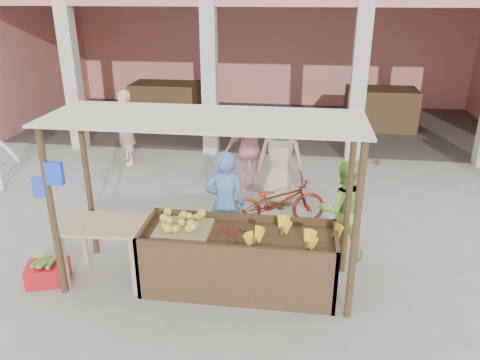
# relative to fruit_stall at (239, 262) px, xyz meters

# --- Properties ---
(ground) EXTENTS (60.00, 60.00, 0.00)m
(ground) POSITION_rel_fruit_stall_xyz_m (-0.50, 0.00, -0.40)
(ground) COLOR gray
(ground) RESTS_ON ground
(market_building) EXTENTS (14.40, 6.40, 4.20)m
(market_building) POSITION_rel_fruit_stall_xyz_m (-0.45, 8.93, 2.30)
(market_building) COLOR tan
(market_building) RESTS_ON ground
(fruit_stall) EXTENTS (2.60, 0.95, 0.80)m
(fruit_stall) POSITION_rel_fruit_stall_xyz_m (0.00, 0.00, 0.00)
(fruit_stall) COLOR #48321D
(fruit_stall) RESTS_ON ground
(stall_awning) EXTENTS (4.09, 1.35, 2.39)m
(stall_awning) POSITION_rel_fruit_stall_xyz_m (-0.51, 0.06, 1.58)
(stall_awning) COLOR #48321D
(stall_awning) RESTS_ON ground
(banana_heap) EXTENTS (1.14, 0.62, 0.21)m
(banana_heap) POSITION_rel_fruit_stall_xyz_m (0.70, -0.05, 0.50)
(banana_heap) COLOR yellow
(banana_heap) RESTS_ON fruit_stall
(melon_tray) EXTENTS (0.74, 0.64, 0.20)m
(melon_tray) POSITION_rel_fruit_stall_xyz_m (-0.76, 0.03, 0.49)
(melon_tray) COLOR olive
(melon_tray) RESTS_ON fruit_stall
(berry_heap) EXTENTS (0.46, 0.37, 0.15)m
(berry_heap) POSITION_rel_fruit_stall_xyz_m (-0.08, -0.03, 0.47)
(berry_heap) COLOR maroon
(berry_heap) RESTS_ON fruit_stall
(side_table) EXTENTS (1.11, 0.76, 0.88)m
(side_table) POSITION_rel_fruit_stall_xyz_m (-1.86, -0.05, 0.33)
(side_table) COLOR tan
(side_table) RESTS_ON ground
(papaya_pile) EXTENTS (0.67, 0.38, 0.19)m
(papaya_pile) POSITION_rel_fruit_stall_xyz_m (-1.86, -0.05, 0.57)
(papaya_pile) COLOR #49882C
(papaya_pile) RESTS_ON side_table
(red_crate) EXTENTS (0.65, 0.55, 0.29)m
(red_crate) POSITION_rel_fruit_stall_xyz_m (-2.67, -0.27, -0.26)
(red_crate) COLOR red
(red_crate) RESTS_ON ground
(plantain_bundle) EXTENTS (0.42, 0.29, 0.08)m
(plantain_bundle) POSITION_rel_fruit_stall_xyz_m (-2.67, -0.27, -0.07)
(plantain_bundle) COLOR #5C8F34
(plantain_bundle) RESTS_ON red_crate
(produce_sacks) EXTENTS (0.79, 0.49, 0.60)m
(produce_sacks) POSITION_rel_fruit_stall_xyz_m (2.40, 5.30, -0.10)
(produce_sacks) COLOR maroon
(produce_sacks) RESTS_ON ground
(vendor_blue) EXTENTS (0.73, 0.56, 1.81)m
(vendor_blue) POSITION_rel_fruit_stall_xyz_m (-0.33, 0.85, 0.50)
(vendor_blue) COLOR #4C7EC3
(vendor_blue) RESTS_ON ground
(vendor_green) EXTENTS (0.86, 0.60, 1.65)m
(vendor_green) POSITION_rel_fruit_stall_xyz_m (1.43, 1.04, 0.42)
(vendor_green) COLOR #7DBB42
(vendor_green) RESTS_ON ground
(motorcycle) EXTENTS (1.15, 1.92, 0.95)m
(motorcycle) POSITION_rel_fruit_stall_xyz_m (0.39, 1.91, 0.07)
(motorcycle) COLOR maroon
(motorcycle) RESTS_ON ground
(shopper_b) EXTENTS (1.24, 0.99, 1.87)m
(shopper_b) POSITION_rel_fruit_stall_xyz_m (-0.25, 3.39, 0.53)
(shopper_b) COLOR pink
(shopper_b) RESTS_ON ground
(shopper_c) EXTENTS (0.96, 0.64, 1.96)m
(shopper_c) POSITION_rel_fruit_stall_xyz_m (0.38, 2.89, 0.58)
(shopper_c) COLOR tan
(shopper_c) RESTS_ON ground
(shopper_e) EXTENTS (0.84, 0.84, 1.81)m
(shopper_e) POSITION_rel_fruit_stall_xyz_m (-3.33, 4.63, 0.51)
(shopper_e) COLOR #F3BF87
(shopper_e) RESTS_ON ground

